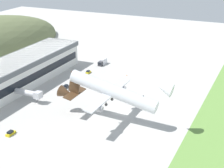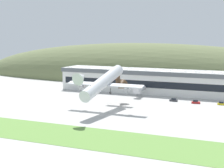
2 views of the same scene
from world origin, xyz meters
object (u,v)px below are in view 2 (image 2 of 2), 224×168
Objects in this scene: service_car_0 at (84,95)px; service_car_1 at (222,104)px; service_car_2 at (196,102)px; service_car_3 at (174,100)px; jetway_0 at (139,89)px; cargo_airplane at (104,83)px; terminal_building at (152,80)px.

service_car_0 is 1.06× the size of service_car_1.
service_car_2 is (59.93, 3.92, 0.04)m from service_car_0.
service_car_1 is 23.60m from service_car_3.
service_car_0 is at bearing -158.01° from jetway_0.
service_car_0 is at bearing -173.78° from service_car_3.
cargo_airplane is 11.38× the size of service_car_2.
terminal_building is at bearing 85.62° from cargo_airplane.
cargo_airplane is 12.02× the size of service_car_3.
service_car_0 is at bearing 131.14° from cargo_airplane.
service_car_0 is (-25.40, 29.08, -12.02)m from cargo_airplane.
cargo_airplane reaches higher than service_car_0.
jetway_0 is at bearing 86.43° from cargo_airplane.
service_car_2 is 11.55m from service_car_3.
cargo_airplane is (-4.37, -57.07, 5.11)m from terminal_building.
service_car_2 is at bearing -173.17° from service_car_1.
jetway_0 is at bearing 163.74° from service_car_3.
service_car_3 is at bearing -50.56° from terminal_building.
cargo_airplane is 43.08m from service_car_3.
service_car_3 is (-11.47, 1.36, -0.01)m from service_car_2.
terminal_building is 2.31× the size of cargo_airplane.
cargo_airplane is 40.44m from service_car_0.
service_car_1 is 0.99× the size of service_car_3.
service_car_1 is at bearing -28.15° from terminal_building.
service_car_1 is 12.22m from service_car_2.
cargo_airplane reaches higher than service_car_1.
service_car_2 is at bearing -6.77° from service_car_3.
jetway_0 reaches higher than service_car_3.
cargo_airplane reaches higher than jetway_0.
terminal_building is 17.20m from jetway_0.
terminal_building is 39.19m from service_car_2.
jetway_0 reaches higher than service_car_2.
jetway_0 reaches higher than service_car_0.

